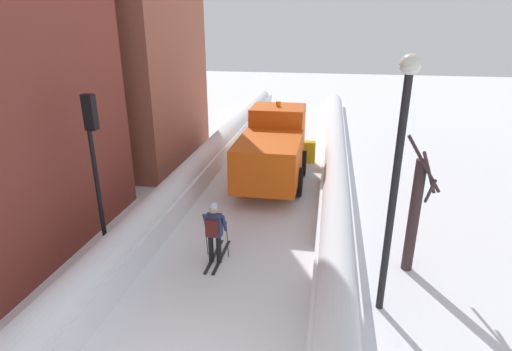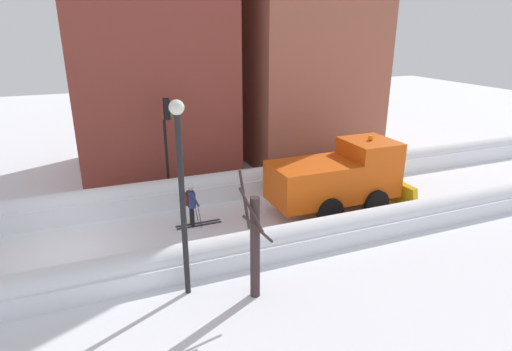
{
  "view_description": "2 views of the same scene",
  "coord_description": "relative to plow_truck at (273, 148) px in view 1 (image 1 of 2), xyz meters",
  "views": [
    {
      "loc": [
        2.38,
        -4.95,
        6.21
      ],
      "look_at": [
        0.05,
        8.01,
        1.27
      ],
      "focal_mm": 28.67,
      "sensor_mm": 36.0,
      "label": 1
    },
    {
      "loc": [
        14.4,
        1.14,
        7.41
      ],
      "look_at": [
        -0.68,
        7.23,
        1.65
      ],
      "focal_mm": 29.64,
      "sensor_mm": 36.0,
      "label": 2
    }
  ],
  "objects": [
    {
      "name": "ground_plane",
      "position": [
        -0.29,
        -0.63,
        -1.48
      ],
      "size": [
        80.0,
        80.0,
        0.0
      ],
      "primitive_type": "plane",
      "color": "white"
    },
    {
      "name": "snowbank_right",
      "position": [
        2.51,
        -0.63,
        -1.01
      ],
      "size": [
        1.1,
        36.0,
        1.05
      ],
      "color": "white",
      "rests_on": "ground"
    },
    {
      "name": "traffic_light_pole",
      "position": [
        -3.8,
        -6.39,
        1.71
      ],
      "size": [
        0.28,
        0.42,
        4.55
      ],
      "color": "black",
      "rests_on": "ground"
    },
    {
      "name": "street_lamp",
      "position": [
        3.53,
        -7.38,
        2.08
      ],
      "size": [
        0.4,
        0.4,
        5.68
      ],
      "color": "black",
      "rests_on": "ground"
    },
    {
      "name": "bare_tree_near",
      "position": [
        4.42,
        -5.62,
        0.19
      ],
      "size": [
        0.92,
        0.88,
        3.77
      ],
      "color": "#3B2A2A",
      "rests_on": "ground"
    },
    {
      "name": "plow_truck",
      "position": [
        0.0,
        0.0,
        0.0
      ],
      "size": [
        3.2,
        5.98,
        3.12
      ],
      "color": "#DB510F",
      "rests_on": "ground"
    },
    {
      "name": "snowbank_left",
      "position": [
        -3.09,
        -0.63,
        -0.92
      ],
      "size": [
        1.1,
        36.0,
        1.21
      ],
      "color": "white",
      "rests_on": "ground"
    },
    {
      "name": "skier",
      "position": [
        -0.74,
        -6.2,
        -0.48
      ],
      "size": [
        0.62,
        1.8,
        1.81
      ],
      "color": "black",
      "rests_on": "ground"
    }
  ]
}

